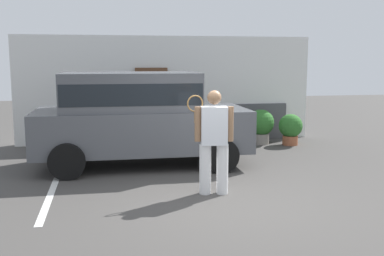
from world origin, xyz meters
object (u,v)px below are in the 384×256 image
Objects in this scene: parked_suv at (137,114)px; tennis_player_man at (214,140)px; potted_plant_secondary at (291,128)px; potted_plant_by_porch at (261,125)px.

tennis_player_man is at bearing -64.00° from parked_suv.
tennis_player_man is (1.13, -2.40, -0.20)m from parked_suv.
tennis_player_man is 5.14m from potted_plant_secondary.
potted_plant_by_porch is at bearing 155.87° from potted_plant_secondary.
potted_plant_by_porch is at bearing 29.72° from parked_suv.
parked_suv is 2.55× the size of tennis_player_man.
parked_suv is 4.83× the size of potted_plant_by_porch.
parked_suv is 2.66m from tennis_player_man.
tennis_player_man is at bearing -128.02° from potted_plant_secondary.
parked_suv reaches higher than potted_plant_secondary.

